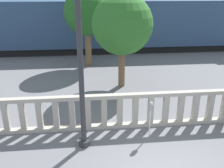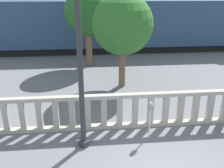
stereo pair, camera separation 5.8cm
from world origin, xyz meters
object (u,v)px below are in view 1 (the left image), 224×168
(tree_left, at_px, (87,12))
(parking_meter, at_px, (151,109))
(tree_right, at_px, (122,25))
(train_near, at_px, (124,25))
(lamppost, at_px, (79,41))

(tree_left, bearing_deg, parking_meter, -77.22)
(tree_left, relative_size, tree_right, 1.04)
(train_near, bearing_deg, tree_right, -99.29)
(parking_meter, relative_size, tree_right, 0.29)
(parking_meter, xyz_separation_m, tree_left, (-1.99, 8.76, 2.37))
(lamppost, xyz_separation_m, tree_right, (1.97, 5.19, -0.32))
(parking_meter, relative_size, tree_left, 0.28)
(parking_meter, relative_size, train_near, 0.06)
(train_near, xyz_separation_m, tree_right, (-1.26, -7.70, 1.13))
(lamppost, bearing_deg, tree_right, 69.18)
(train_near, relative_size, tree_left, 4.74)
(lamppost, height_order, tree_right, lamppost)
(tree_left, bearing_deg, lamppost, -91.86)
(tree_left, height_order, tree_right, tree_left)
(tree_left, xyz_separation_m, tree_right, (1.68, -3.86, -0.24))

